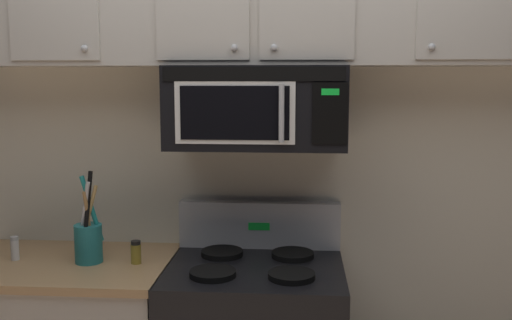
{
  "coord_description": "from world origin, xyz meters",
  "views": [
    {
      "loc": [
        0.19,
        -1.97,
        1.7
      ],
      "look_at": [
        0.0,
        0.49,
        1.35
      ],
      "focal_mm": 40.67,
      "sensor_mm": 36.0,
      "label": 1
    }
  ],
  "objects_px": {
    "over_range_microwave": "(257,107)",
    "spice_jar": "(136,252)",
    "salt_shaker": "(15,248)",
    "utensil_crock_teal": "(88,238)"
  },
  "relations": [
    {
      "from": "salt_shaker",
      "to": "spice_jar",
      "type": "height_order",
      "value": "salt_shaker"
    },
    {
      "from": "utensil_crock_teal",
      "to": "salt_shaker",
      "type": "height_order",
      "value": "utensil_crock_teal"
    },
    {
      "from": "salt_shaker",
      "to": "over_range_microwave",
      "type": "bearing_deg",
      "value": 6.2
    },
    {
      "from": "spice_jar",
      "to": "salt_shaker",
      "type": "bearing_deg",
      "value": 179.28
    },
    {
      "from": "over_range_microwave",
      "to": "spice_jar",
      "type": "bearing_deg",
      "value": -166.65
    },
    {
      "from": "over_range_microwave",
      "to": "salt_shaker",
      "type": "relative_size",
      "value": 7.16
    },
    {
      "from": "salt_shaker",
      "to": "utensil_crock_teal",
      "type": "bearing_deg",
      "value": -1.16
    },
    {
      "from": "over_range_microwave",
      "to": "spice_jar",
      "type": "relative_size",
      "value": 7.53
    },
    {
      "from": "utensil_crock_teal",
      "to": "spice_jar",
      "type": "xyz_separation_m",
      "value": [
        0.21,
        -0.0,
        -0.06
      ]
    },
    {
      "from": "over_range_microwave",
      "to": "spice_jar",
      "type": "distance_m",
      "value": 0.82
    }
  ]
}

